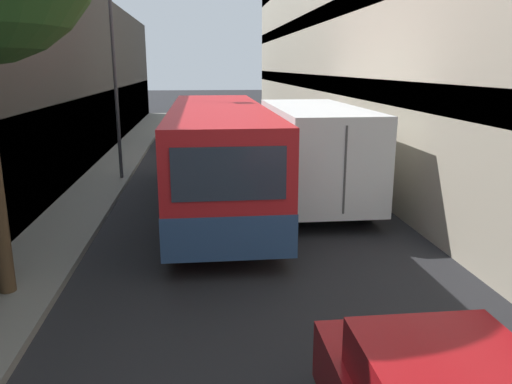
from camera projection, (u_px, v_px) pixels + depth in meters
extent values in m
plane|color=#232326|center=(240.00, 212.00, 14.13)|extent=(150.00, 150.00, 0.00)
cube|color=gray|center=(75.00, 215.00, 13.63)|extent=(1.73, 60.00, 0.14)
cube|color=black|center=(16.00, 167.00, 13.14)|extent=(1.08, 60.00, 2.90)
cube|color=#333D47|center=(412.00, 93.00, 13.83)|extent=(1.08, 60.00, 0.70)
cube|color=red|center=(218.00, 150.00, 14.34)|extent=(2.58, 10.72, 2.51)
cube|color=#2D4C7A|center=(219.00, 178.00, 14.54)|extent=(2.60, 10.74, 0.88)
cube|color=#2D3847|center=(218.00, 137.00, 14.25)|extent=(2.62, 9.86, 0.80)
cube|color=#2D3847|center=(229.00, 174.00, 9.06)|extent=(2.11, 0.04, 1.00)
cylinder|color=black|center=(184.00, 168.00, 17.71)|extent=(0.24, 1.00, 1.00)
cylinder|color=black|center=(247.00, 167.00, 17.95)|extent=(0.24, 1.00, 1.00)
cylinder|color=black|center=(175.00, 226.00, 11.31)|extent=(0.24, 1.00, 1.00)
cylinder|color=black|center=(274.00, 223.00, 11.55)|extent=(0.24, 1.00, 1.00)
cube|color=silver|center=(288.00, 136.00, 19.11)|extent=(2.31, 2.49, 2.01)
cube|color=silver|center=(315.00, 149.00, 14.77)|extent=(2.41, 6.40, 2.48)
cube|color=#4C4C4C|center=(345.00, 171.00, 11.68)|extent=(0.05, 0.02, 2.11)
cylinder|color=black|center=(260.00, 161.00, 19.22)|extent=(0.22, 0.96, 0.96)
cylinder|color=black|center=(315.00, 160.00, 19.45)|extent=(0.22, 0.96, 0.96)
cylinder|color=black|center=(288.00, 204.00, 13.24)|extent=(0.22, 0.96, 0.96)
cylinder|color=black|center=(367.00, 201.00, 13.47)|extent=(0.22, 0.96, 0.96)
cube|color=silver|center=(200.00, 125.00, 26.09)|extent=(1.96, 4.47, 1.56)
cube|color=#2D3847|center=(199.00, 116.00, 27.85)|extent=(1.57, 0.04, 0.55)
cylinder|color=black|center=(184.00, 136.00, 27.42)|extent=(0.16, 0.64, 0.64)
cylinder|color=black|center=(216.00, 135.00, 27.61)|extent=(0.16, 0.64, 0.64)
cylinder|color=black|center=(182.00, 142.00, 24.92)|extent=(0.16, 0.64, 0.64)
cylinder|color=black|center=(218.00, 142.00, 25.11)|extent=(0.16, 0.64, 0.64)
cylinder|color=#38383D|center=(115.00, 74.00, 16.99)|extent=(0.12, 0.12, 7.26)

